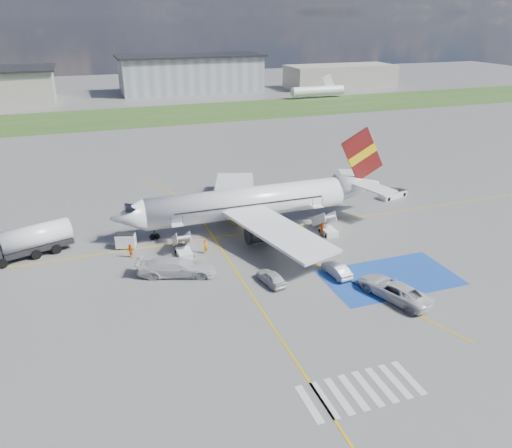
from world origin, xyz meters
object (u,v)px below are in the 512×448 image
(fuel_tanker, at_px, (25,245))
(car_silver_b, at_px, (337,270))
(belt_loader, at_px, (393,195))
(car_silver_a, at_px, (271,277))
(van_white_a, at_px, (394,287))
(gpu_cart, at_px, (126,241))
(van_white_b, at_px, (176,265))
(airliner, at_px, (258,201))

(fuel_tanker, xyz_separation_m, car_silver_b, (31.46, -15.82, -0.82))
(belt_loader, height_order, car_silver_a, belt_loader)
(belt_loader, relative_size, van_white_a, 0.89)
(van_white_a, bearing_deg, belt_loader, -142.31)
(gpu_cart, relative_size, van_white_b, 0.40)
(car_silver_b, bearing_deg, belt_loader, -141.41)
(belt_loader, bearing_deg, gpu_cart, 169.64)
(car_silver_b, xyz_separation_m, van_white_a, (3.16, -5.87, 0.45))
(van_white_a, xyz_separation_m, van_white_b, (-19.21, 11.64, 0.10))
(fuel_tanker, bearing_deg, airliner, -18.99)
(airliner, height_order, belt_loader, airliner)
(airliner, relative_size, car_silver_b, 8.99)
(car_silver_b, relative_size, van_white_a, 0.68)
(airliner, height_order, gpu_cart, airliner)
(belt_loader, xyz_separation_m, van_white_b, (-35.71, -13.22, 0.85))
(van_white_a, distance_m, van_white_b, 22.46)
(fuel_tanker, distance_m, car_silver_a, 28.58)
(car_silver_a, bearing_deg, car_silver_b, 162.87)
(belt_loader, xyz_separation_m, van_white_a, (-16.50, -24.86, 0.74))
(van_white_a, bearing_deg, van_white_b, -49.96)
(airliner, bearing_deg, van_white_a, -73.18)
(car_silver_a, distance_m, van_white_a, 12.30)
(airliner, bearing_deg, fuel_tanker, 179.69)
(fuel_tanker, distance_m, belt_loader, 51.23)
(car_silver_a, relative_size, van_white_a, 0.68)
(car_silver_a, bearing_deg, fuel_tanker, -42.90)
(belt_loader, xyz_separation_m, car_silver_a, (-26.84, -18.23, 0.31))
(airliner, distance_m, belt_loader, 23.44)
(car_silver_a, relative_size, van_white_b, 0.65)
(van_white_b, bearing_deg, fuel_tanker, 75.79)
(car_silver_b, distance_m, van_white_a, 6.68)
(belt_loader, height_order, van_white_a, van_white_a)
(van_white_a, bearing_deg, gpu_cart, -59.49)
(car_silver_a, height_order, van_white_a, van_white_a)
(car_silver_a, bearing_deg, van_white_a, 136.25)
(belt_loader, bearing_deg, car_silver_b, -152.83)
(car_silver_a, height_order, car_silver_b, car_silver_a)
(gpu_cart, bearing_deg, van_white_a, -24.67)
(belt_loader, xyz_separation_m, car_silver_b, (-19.66, -18.99, 0.29))
(gpu_cart, height_order, car_silver_a, gpu_cart)
(airliner, distance_m, gpu_cart, 17.30)
(gpu_cart, xyz_separation_m, car_silver_b, (20.41, -14.44, -0.16))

